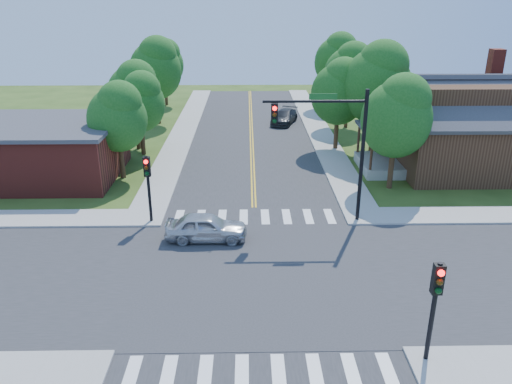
{
  "coord_description": "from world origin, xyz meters",
  "views": [
    {
      "loc": [
        -0.37,
        -19.05,
        11.56
      ],
      "look_at": [
        0.06,
        4.5,
        2.2
      ],
      "focal_mm": 35.0,
      "sensor_mm": 36.0,
      "label": 1
    }
  ],
  "objects_px": {
    "signal_pole_nw": "(148,177)",
    "car_dgrey": "(284,117)",
    "signal_pole_se": "(436,295)",
    "car_silver": "(206,228)",
    "house_ne": "(472,123)",
    "signal_mast_ne": "(331,135)"
  },
  "relations": [
    {
      "from": "house_ne",
      "to": "car_silver",
      "type": "height_order",
      "value": "house_ne"
    },
    {
      "from": "signal_pole_se",
      "to": "car_dgrey",
      "type": "xyz_separation_m",
      "value": [
        -2.41,
        33.35,
        -2.01
      ]
    },
    {
      "from": "signal_pole_se",
      "to": "car_dgrey",
      "type": "relative_size",
      "value": 0.79
    },
    {
      "from": "house_ne",
      "to": "car_silver",
      "type": "distance_m",
      "value": 20.75
    },
    {
      "from": "signal_pole_se",
      "to": "house_ne",
      "type": "distance_m",
      "value": 22.03
    },
    {
      "from": "signal_pole_nw",
      "to": "house_ne",
      "type": "xyz_separation_m",
      "value": [
        20.71,
        8.66,
        0.67
      ]
    },
    {
      "from": "house_ne",
      "to": "car_dgrey",
      "type": "xyz_separation_m",
      "value": [
        -11.92,
        13.49,
        -2.68
      ]
    },
    {
      "from": "signal_pole_se",
      "to": "car_silver",
      "type": "xyz_separation_m",
      "value": [
        -8.06,
        9.12,
        -1.97
      ]
    },
    {
      "from": "signal_pole_nw",
      "to": "car_dgrey",
      "type": "height_order",
      "value": "signal_pole_nw"
    },
    {
      "from": "car_dgrey",
      "to": "house_ne",
      "type": "bearing_deg",
      "value": -29.25
    },
    {
      "from": "signal_pole_nw",
      "to": "car_dgrey",
      "type": "relative_size",
      "value": 0.79
    },
    {
      "from": "house_ne",
      "to": "car_dgrey",
      "type": "distance_m",
      "value": 18.2
    },
    {
      "from": "signal_mast_ne",
      "to": "signal_pole_se",
      "type": "height_order",
      "value": "signal_mast_ne"
    },
    {
      "from": "signal_mast_ne",
      "to": "signal_pole_nw",
      "type": "relative_size",
      "value": 1.89
    },
    {
      "from": "signal_mast_ne",
      "to": "car_silver",
      "type": "height_order",
      "value": "signal_mast_ne"
    },
    {
      "from": "signal_pole_se",
      "to": "car_dgrey",
      "type": "distance_m",
      "value": 33.5
    },
    {
      "from": "signal_mast_ne",
      "to": "signal_pole_se",
      "type": "xyz_separation_m",
      "value": [
        1.69,
        -11.21,
        -2.19
      ]
    },
    {
      "from": "signal_pole_se",
      "to": "car_silver",
      "type": "height_order",
      "value": "signal_pole_se"
    },
    {
      "from": "car_dgrey",
      "to": "car_silver",
      "type": "bearing_deg",
      "value": -83.83
    },
    {
      "from": "signal_pole_nw",
      "to": "car_dgrey",
      "type": "xyz_separation_m",
      "value": [
        8.79,
        22.15,
        -2.01
      ]
    },
    {
      "from": "signal_mast_ne",
      "to": "signal_pole_nw",
      "type": "distance_m",
      "value": 9.76
    },
    {
      "from": "signal_mast_ne",
      "to": "car_silver",
      "type": "relative_size",
      "value": 1.75
    }
  ]
}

